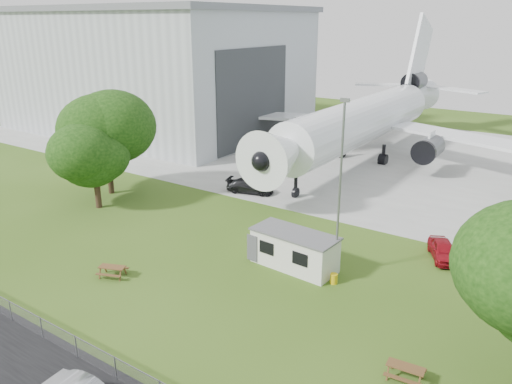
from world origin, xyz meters
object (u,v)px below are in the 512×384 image
Objects in this scene: airliner at (367,118)px; site_cabin at (295,250)px; hangar at (155,68)px; picnic_west at (113,276)px; picnic_east at (404,379)px.

airliner is 6.98× the size of site_cabin.
airliner reaches higher than site_cabin.
hangar is 6.29× the size of site_cabin.
airliner is at bearing 64.72° from picnic_west.
picnic_east is (53.64, -37.59, -9.41)m from hangar.
airliner is at bearing -0.22° from hangar.
site_cabin is (7.29, -30.24, -3.96)m from airliner.
site_cabin is (43.26, -30.38, -8.09)m from hangar.
site_cabin is 3.80× the size of picnic_west.
picnic_east is at bearing -34.76° from site_cabin.
hangar is at bearing 139.79° from picnic_east.
picnic_east is (19.95, 1.02, 0.00)m from picnic_west.
picnic_east is (17.67, -37.45, -5.27)m from airliner.
airliner is 38.90m from picnic_west.
airliner is 41.74m from picnic_east.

